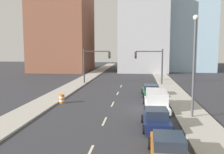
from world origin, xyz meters
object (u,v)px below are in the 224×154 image
at_px(sedan_orange, 169,149).
at_px(sedan_navy, 156,119).
at_px(traffic_signal_right, 154,61).
at_px(box_truck_white, 156,100).
at_px(traffic_barrel, 62,99).
at_px(sedan_green, 151,91).
at_px(traffic_signal_left, 92,61).
at_px(street_lamp, 194,60).

height_order(sedan_orange, sedan_navy, sedan_navy).
bearing_deg(traffic_signal_right, sedan_navy, -92.68).
bearing_deg(box_truck_white, sedan_navy, -94.27).
xyz_separation_m(traffic_barrel, sedan_navy, (9.69, -7.61, 0.20)).
bearing_deg(sedan_orange, sedan_green, 91.90).
height_order(sedan_orange, sedan_green, sedan_green).
bearing_deg(traffic_signal_left, traffic_barrel, -91.95).
bearing_deg(sedan_navy, traffic_signal_right, 85.98).
relative_size(traffic_barrel, sedan_green, 0.21).
height_order(traffic_signal_right, sedan_navy, traffic_signal_right).
distance_m(street_lamp, sedan_orange, 9.93).
relative_size(traffic_signal_left, traffic_signal_right, 1.00).
relative_size(traffic_signal_right, street_lamp, 0.67).
relative_size(street_lamp, box_truck_white, 1.37).
bearing_deg(traffic_barrel, box_truck_white, -9.27).
distance_m(street_lamp, box_truck_white, 5.82).
xyz_separation_m(sedan_orange, box_truck_white, (0.11, 11.36, 0.26)).
relative_size(traffic_barrel, sedan_navy, 0.22).
height_order(traffic_signal_right, sedan_green, traffic_signal_right).
distance_m(traffic_barrel, sedan_green, 11.22).
bearing_deg(street_lamp, sedan_green, 107.17).
bearing_deg(sedan_orange, traffic_barrel, 129.00).
bearing_deg(traffic_signal_left, street_lamp, -57.73).
bearing_deg(sedan_green, traffic_barrel, -153.71).
xyz_separation_m(traffic_signal_left, sedan_green, (9.34, -9.70, -3.20)).
distance_m(traffic_signal_left, traffic_signal_right, 10.24).
bearing_deg(box_truck_white, sedan_orange, -91.00).
bearing_deg(sedan_orange, sedan_navy, 94.57).
xyz_separation_m(traffic_barrel, box_truck_white, (10.09, -1.65, 0.42)).
bearing_deg(sedan_navy, street_lamp, 41.46).
distance_m(sedan_navy, sedan_green, 12.98).
bearing_deg(sedan_navy, traffic_barrel, 140.52).
bearing_deg(sedan_orange, street_lamp, 72.13).
relative_size(traffic_signal_left, sedan_navy, 1.33).
distance_m(traffic_signal_left, traffic_barrel, 15.45).
distance_m(sedan_orange, sedan_green, 18.38).
xyz_separation_m(traffic_signal_left, box_truck_white, (9.57, -16.71, -2.94)).
height_order(traffic_signal_left, sedan_green, traffic_signal_left).
distance_m(traffic_signal_left, box_truck_white, 19.48).
bearing_deg(traffic_signal_left, sedan_green, -46.07).
bearing_deg(traffic_barrel, traffic_signal_right, 54.49).
bearing_deg(traffic_signal_left, sedan_navy, -67.97).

